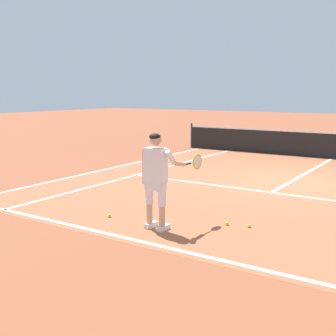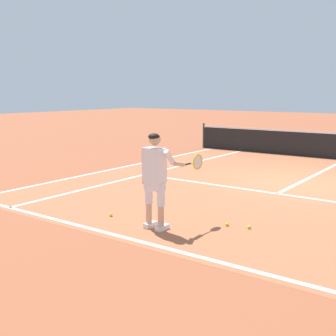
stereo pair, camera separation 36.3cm
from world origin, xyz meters
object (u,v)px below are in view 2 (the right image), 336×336
at_px(tennis_player, 156,174).
at_px(tennis_ball_mid_court, 111,215).
at_px(tennis_ball_near_feet, 249,227).
at_px(tennis_ball_by_baseline, 227,224).

height_order(tennis_player, tennis_ball_mid_court, tennis_player).
distance_m(tennis_ball_near_feet, tennis_ball_mid_court, 2.69).
distance_m(tennis_player, tennis_ball_mid_court, 1.53).
relative_size(tennis_player, tennis_ball_near_feet, 25.95).
bearing_deg(tennis_player, tennis_ball_mid_court, 175.48).
height_order(tennis_ball_near_feet, tennis_ball_mid_court, same).
xyz_separation_m(tennis_ball_near_feet, tennis_ball_mid_court, (-2.54, -0.88, 0.00)).
relative_size(tennis_ball_near_feet, tennis_ball_by_baseline, 1.00).
xyz_separation_m(tennis_player, tennis_ball_near_feet, (1.35, 0.97, -0.96)).
bearing_deg(tennis_ball_near_feet, tennis_ball_by_baseline, -167.76).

